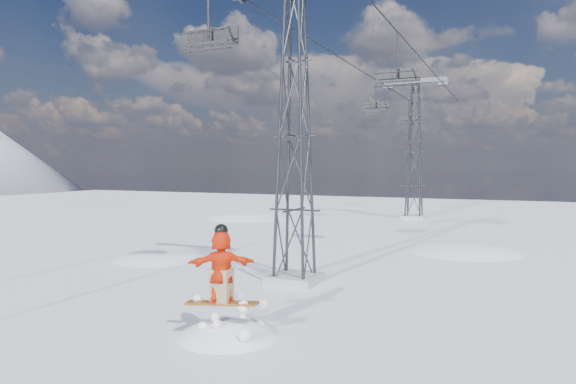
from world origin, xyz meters
name	(u,v)px	position (x,y,z in m)	size (l,w,h in m)	color
ground	(134,349)	(0.00, 0.00, 0.00)	(120.00, 120.00, 0.00)	white
snow_terrain	(295,375)	(-4.77, 21.24, -9.59)	(39.00, 37.00, 22.00)	white
lift_tower_near	(295,137)	(0.80, 8.00, 5.47)	(5.20, 1.80, 11.43)	#999999
lift_tower_far	(414,152)	(0.80, 33.00, 5.47)	(5.20, 1.80, 11.43)	#999999
haul_cables	(374,53)	(0.80, 19.50, 10.85)	(4.46, 51.00, 0.06)	black
lift_chair_near	(210,38)	(-1.40, 5.70, 8.79)	(2.07, 0.60, 2.57)	black
lift_chair_mid	(397,76)	(3.00, 15.60, 8.74)	(2.13, 0.61, 2.64)	black
lift_chair_far	(376,107)	(-1.40, 28.82, 8.85)	(2.02, 0.58, 2.50)	black
lift_chair_extra	(409,120)	(-1.40, 42.07, 8.94)	(1.92, 0.55, 2.39)	black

